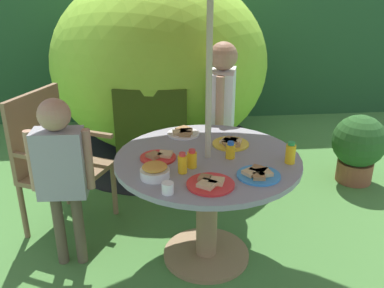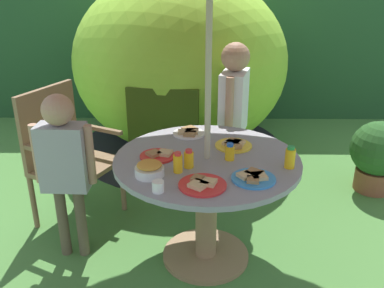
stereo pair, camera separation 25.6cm
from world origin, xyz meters
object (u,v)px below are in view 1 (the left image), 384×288
(child_in_grey_shirt, at_px, (61,164))
(juice_bottle_near_right, at_px, (230,150))
(dome_tent, at_px, (160,65))
(juice_bottle_mid_left, at_px, (192,159))
(child_in_white_shirt, at_px, (222,101))
(plate_front_edge, at_px, (231,143))
(plate_far_right, at_px, (210,183))
(wooden_chair, at_px, (54,155))
(garden_table, at_px, (207,186))
(juice_bottle_far_left, at_px, (182,163))
(plate_center_front, at_px, (184,133))
(snack_bowl, at_px, (155,171))
(juice_bottle_near_left, at_px, (291,153))
(plate_back_edge, at_px, (258,174))
(cup_near, at_px, (168,188))
(potted_plant, at_px, (358,146))
(plate_center_back, at_px, (159,157))

(child_in_grey_shirt, distance_m, juice_bottle_near_right, 1.02)
(dome_tent, bearing_deg, juice_bottle_mid_left, -79.77)
(child_in_white_shirt, relative_size, plate_front_edge, 5.43)
(juice_bottle_mid_left, bearing_deg, plate_far_right, -71.56)
(wooden_chair, height_order, juice_bottle_near_right, wooden_chair)
(garden_table, bearing_deg, wooden_chair, 153.90)
(juice_bottle_far_left, bearing_deg, plate_center_front, 84.95)
(garden_table, relative_size, juice_bottle_near_right, 10.76)
(dome_tent, distance_m, child_in_white_shirt, 1.15)
(snack_bowl, xyz_separation_m, juice_bottle_near_left, (0.79, 0.11, 0.02))
(plate_back_edge, xyz_separation_m, juice_bottle_near_right, (-0.11, 0.25, 0.04))
(plate_center_front, distance_m, plate_back_edge, 0.75)
(juice_bottle_near_left, height_order, cup_near, juice_bottle_near_left)
(child_in_white_shirt, height_order, juice_bottle_near_left, child_in_white_shirt)
(child_in_white_shirt, height_order, juice_bottle_mid_left, child_in_white_shirt)
(dome_tent, bearing_deg, cup_near, -83.98)
(plate_front_edge, xyz_separation_m, plate_far_right, (-0.21, -0.53, -0.00))
(garden_table, distance_m, child_in_grey_shirt, 0.90)
(juice_bottle_far_left, xyz_separation_m, juice_bottle_mid_left, (0.06, 0.06, -0.01))
(wooden_chair, height_order, child_in_grey_shirt, child_in_grey_shirt)
(child_in_white_shirt, relative_size, juice_bottle_mid_left, 11.57)
(potted_plant, bearing_deg, dome_tent, 150.92)
(wooden_chair, relative_size, snack_bowl, 6.20)
(juice_bottle_near_left, bearing_deg, juice_bottle_mid_left, -179.73)
(child_in_grey_shirt, bearing_deg, cup_near, -33.75)
(juice_bottle_near_right, bearing_deg, snack_bowl, -154.78)
(plate_center_back, bearing_deg, cup_near, -85.07)
(wooden_chair, bearing_deg, cup_near, -113.83)
(juice_bottle_near_right, relative_size, juice_bottle_mid_left, 0.95)
(juice_bottle_mid_left, distance_m, cup_near, 0.33)
(snack_bowl, relative_size, plate_center_front, 0.74)
(garden_table, distance_m, wooden_chair, 1.15)
(plate_center_back, bearing_deg, juice_bottle_near_left, -10.10)
(plate_front_edge, relative_size, juice_bottle_near_right, 2.24)
(child_in_grey_shirt, height_order, snack_bowl, child_in_grey_shirt)
(plate_center_back, bearing_deg, dome_tent, 88.22)
(plate_front_edge, relative_size, plate_center_front, 1.07)
(plate_back_edge, height_order, juice_bottle_near_left, juice_bottle_near_left)
(dome_tent, height_order, juice_bottle_far_left, dome_tent)
(potted_plant, xyz_separation_m, cup_near, (-1.72, -1.36, 0.42))
(child_in_grey_shirt, height_order, plate_far_right, child_in_grey_shirt)
(child_in_white_shirt, xyz_separation_m, snack_bowl, (-0.55, -1.08, -0.05))
(garden_table, relative_size, child_in_white_shirt, 0.88)
(child_in_white_shirt, bearing_deg, snack_bowl, -11.95)
(plate_far_right, relative_size, juice_bottle_far_left, 2.11)
(plate_far_right, bearing_deg, plate_center_back, 125.83)
(juice_bottle_near_left, relative_size, cup_near, 2.11)
(wooden_chair, height_order, juice_bottle_far_left, wooden_chair)
(plate_back_edge, relative_size, juice_bottle_mid_left, 2.18)
(child_in_white_shirt, height_order, juice_bottle_far_left, child_in_white_shirt)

